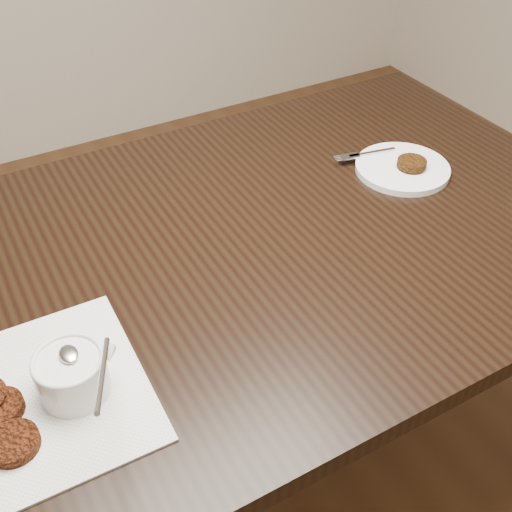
{
  "coord_description": "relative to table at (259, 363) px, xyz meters",
  "views": [
    {
      "loc": [
        -0.42,
        -0.68,
        1.49
      ],
      "look_at": [
        -0.02,
        0.04,
        0.8
      ],
      "focal_mm": 43.47,
      "sensor_mm": 36.0,
      "label": 1
    }
  ],
  "objects": [
    {
      "name": "plate_with_patty",
      "position": [
        0.39,
        0.05,
        0.39
      ],
      "size": [
        0.24,
        0.24,
        0.03
      ],
      "primitive_type": null,
      "rotation": [
        0.0,
        0.0,
        -0.2
      ],
      "color": "white",
      "rests_on": "table"
    },
    {
      "name": "napkin",
      "position": [
        -0.48,
        -0.18,
        0.38
      ],
      "size": [
        0.33,
        0.33,
        0.0
      ],
      "primitive_type": "cube",
      "rotation": [
        0.0,
        0.0,
        -0.02
      ],
      "color": "white",
      "rests_on": "table"
    },
    {
      "name": "floor",
      "position": [
        -0.05,
        -0.14,
        -0.38
      ],
      "size": [
        4.0,
        4.0,
        0.0
      ],
      "primitive_type": "plane",
      "color": "#54341D",
      "rests_on": "ground"
    },
    {
      "name": "table",
      "position": [
        0.0,
        0.0,
        0.0
      ],
      "size": [
        1.45,
        0.93,
        0.75
      ],
      "primitive_type": "cube",
      "color": "black",
      "rests_on": "floor"
    },
    {
      "name": "sauce_ramekin",
      "position": [
        -0.42,
        -0.19,
        0.45
      ],
      "size": [
        0.16,
        0.16,
        0.14
      ],
      "primitive_type": null,
      "rotation": [
        0.0,
        0.0,
        0.22
      ],
      "color": "silver",
      "rests_on": "napkin"
    }
  ]
}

